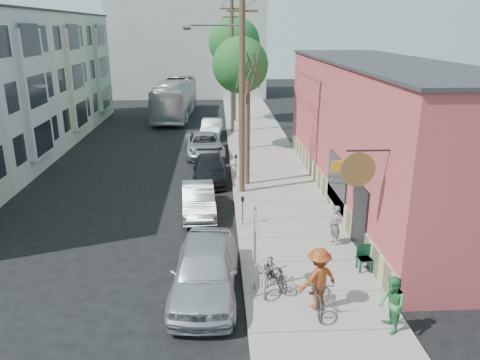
{
  "coord_description": "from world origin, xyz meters",
  "views": [
    {
      "loc": [
        1.25,
        -16.75,
        8.07
      ],
      "look_at": [
        2.24,
        3.25,
        1.5
      ],
      "focal_mm": 35.0,
      "sensor_mm": 36.0,
      "label": 1
    }
  ],
  "objects_px": {
    "utility_pole_near": "(241,86)",
    "parking_meter_far": "(236,162)",
    "patron_green": "(392,305)",
    "parked_bike_b": "(266,271)",
    "car_1": "(198,200)",
    "car_2": "(210,169)",
    "sign_post": "(255,241)",
    "car_3": "(204,145)",
    "tree_bare": "(248,134)",
    "parked_bike_a": "(275,274)",
    "bus": "(175,99)",
    "car_4": "(211,128)",
    "parking_meter_near": "(243,206)",
    "tree_leafy_mid": "(240,65)",
    "tree_leafy_far": "(234,43)",
    "cyclist": "(318,279)",
    "patio_chair_b": "(365,259)",
    "patio_chair_a": "(364,259)",
    "car_0": "(205,270)",
    "patron_grey": "(335,225)"
  },
  "relations": [
    {
      "from": "parking_meter_near",
      "to": "car_1",
      "type": "height_order",
      "value": "parking_meter_near"
    },
    {
      "from": "parking_meter_near",
      "to": "patio_chair_b",
      "type": "xyz_separation_m",
      "value": [
        3.95,
        -4.08,
        -0.39
      ]
    },
    {
      "from": "patron_grey",
      "to": "car_2",
      "type": "distance_m",
      "value": 9.75
    },
    {
      "from": "parking_meter_near",
      "to": "tree_leafy_mid",
      "type": "relative_size",
      "value": 0.17
    },
    {
      "from": "parking_meter_near",
      "to": "car_3",
      "type": "bearing_deg",
      "value": 99.06
    },
    {
      "from": "utility_pole_near",
      "to": "car_3",
      "type": "height_order",
      "value": "utility_pole_near"
    },
    {
      "from": "parked_bike_a",
      "to": "car_2",
      "type": "height_order",
      "value": "car_2"
    },
    {
      "from": "patio_chair_b",
      "to": "car_2",
      "type": "relative_size",
      "value": 0.19
    },
    {
      "from": "patron_green",
      "to": "cyclist",
      "type": "xyz_separation_m",
      "value": [
        -1.75,
        1.21,
        0.14
      ]
    },
    {
      "from": "parking_meter_near",
      "to": "cyclist",
      "type": "distance_m",
      "value": 6.48
    },
    {
      "from": "car_3",
      "to": "patron_green",
      "type": "bearing_deg",
      "value": -79.37
    },
    {
      "from": "tree_leafy_mid",
      "to": "parked_bike_a",
      "type": "height_order",
      "value": "tree_leafy_mid"
    },
    {
      "from": "parking_meter_far",
      "to": "patio_chair_b",
      "type": "bearing_deg",
      "value": -69.85
    },
    {
      "from": "tree_bare",
      "to": "car_0",
      "type": "xyz_separation_m",
      "value": [
        -2.0,
        -10.46,
        -1.96
      ]
    },
    {
      "from": "tree_leafy_mid",
      "to": "car_0",
      "type": "bearing_deg",
      "value": -96.37
    },
    {
      "from": "parked_bike_a",
      "to": "bus",
      "type": "bearing_deg",
      "value": 77.52
    },
    {
      "from": "tree_leafy_mid",
      "to": "parked_bike_b",
      "type": "relative_size",
      "value": 3.69
    },
    {
      "from": "tree_leafy_mid",
      "to": "car_0",
      "type": "height_order",
      "value": "tree_leafy_mid"
    },
    {
      "from": "patron_green",
      "to": "parked_bike_b",
      "type": "xyz_separation_m",
      "value": [
        -3.13,
        2.46,
        -0.28
      ]
    },
    {
      "from": "patron_grey",
      "to": "car_4",
      "type": "height_order",
      "value": "patron_grey"
    },
    {
      "from": "parked_bike_b",
      "to": "patron_green",
      "type": "bearing_deg",
      "value": -28.79
    },
    {
      "from": "tree_bare",
      "to": "car_3",
      "type": "bearing_deg",
      "value": 110.75
    },
    {
      "from": "sign_post",
      "to": "patron_grey",
      "type": "height_order",
      "value": "sign_post"
    },
    {
      "from": "patio_chair_b",
      "to": "patio_chair_a",
      "type": "bearing_deg",
      "value": -175.57
    },
    {
      "from": "sign_post",
      "to": "utility_pole_near",
      "type": "relative_size",
      "value": 0.28
    },
    {
      "from": "parking_meter_far",
      "to": "car_4",
      "type": "xyz_separation_m",
      "value": [
        -1.45,
        10.64,
        -0.31
      ]
    },
    {
      "from": "tree_leafy_far",
      "to": "cyclist",
      "type": "bearing_deg",
      "value": -87.41
    },
    {
      "from": "patio_chair_b",
      "to": "car_0",
      "type": "distance_m",
      "value": 5.49
    },
    {
      "from": "utility_pole_near",
      "to": "bus",
      "type": "relative_size",
      "value": 0.82
    },
    {
      "from": "car_4",
      "to": "tree_bare",
      "type": "bearing_deg",
      "value": -76.73
    },
    {
      "from": "car_1",
      "to": "car_2",
      "type": "xyz_separation_m",
      "value": [
        0.45,
        4.79,
        -0.01
      ]
    },
    {
      "from": "utility_pole_near",
      "to": "patio_chair_a",
      "type": "height_order",
      "value": "utility_pole_near"
    },
    {
      "from": "car_3",
      "to": "tree_bare",
      "type": "bearing_deg",
      "value": -74.61
    },
    {
      "from": "sign_post",
      "to": "parked_bike_a",
      "type": "relative_size",
      "value": 1.84
    },
    {
      "from": "bus",
      "to": "car_2",
      "type": "bearing_deg",
      "value": -77.49
    },
    {
      "from": "tree_bare",
      "to": "patio_chair_a",
      "type": "relative_size",
      "value": 6.07
    },
    {
      "from": "patio_chair_a",
      "to": "car_2",
      "type": "distance_m",
      "value": 11.84
    },
    {
      "from": "tree_leafy_mid",
      "to": "car_1",
      "type": "bearing_deg",
      "value": -102.37
    },
    {
      "from": "patron_grey",
      "to": "car_3",
      "type": "xyz_separation_m",
      "value": [
        -5.3,
        13.81,
        -0.19
      ]
    },
    {
      "from": "parking_meter_near",
      "to": "car_1",
      "type": "relative_size",
      "value": 0.31
    },
    {
      "from": "car_1",
      "to": "car_4",
      "type": "height_order",
      "value": "car_4"
    },
    {
      "from": "car_0",
      "to": "sign_post",
      "type": "bearing_deg",
      "value": 1.73
    },
    {
      "from": "patron_green",
      "to": "parked_bike_b",
      "type": "distance_m",
      "value": 4.0
    },
    {
      "from": "utility_pole_near",
      "to": "patron_green",
      "type": "bearing_deg",
      "value": -73.29
    },
    {
      "from": "car_2",
      "to": "tree_leafy_far",
      "type": "bearing_deg",
      "value": 82.11
    },
    {
      "from": "car_0",
      "to": "car_4",
      "type": "relative_size",
      "value": 1.23
    },
    {
      "from": "tree_bare",
      "to": "patio_chair_a",
      "type": "height_order",
      "value": "tree_bare"
    },
    {
      "from": "utility_pole_near",
      "to": "parking_meter_far",
      "type": "bearing_deg",
      "value": 93.23
    },
    {
      "from": "bus",
      "to": "car_4",
      "type": "bearing_deg",
      "value": -65.73
    },
    {
      "from": "patio_chair_a",
      "to": "parking_meter_far",
      "type": "bearing_deg",
      "value": 98.59
    }
  ]
}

